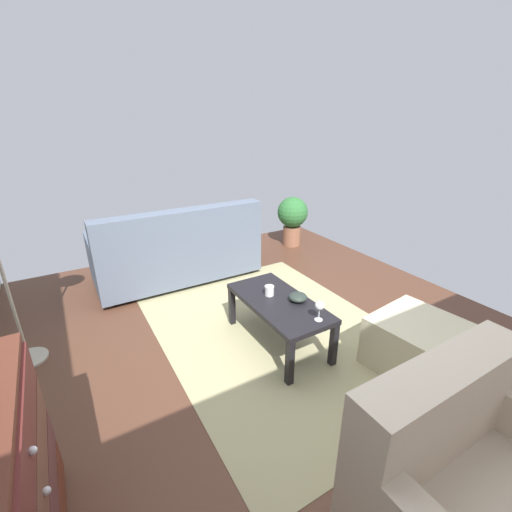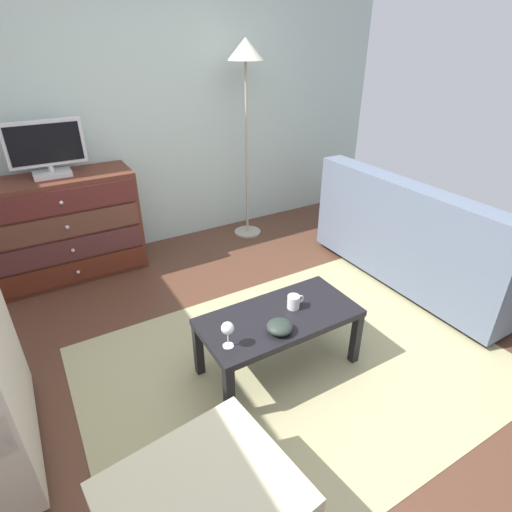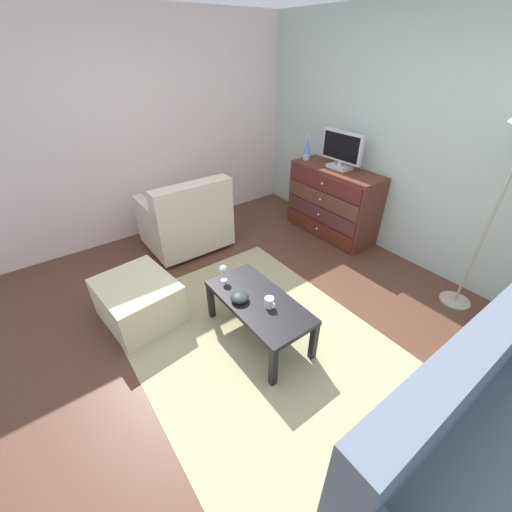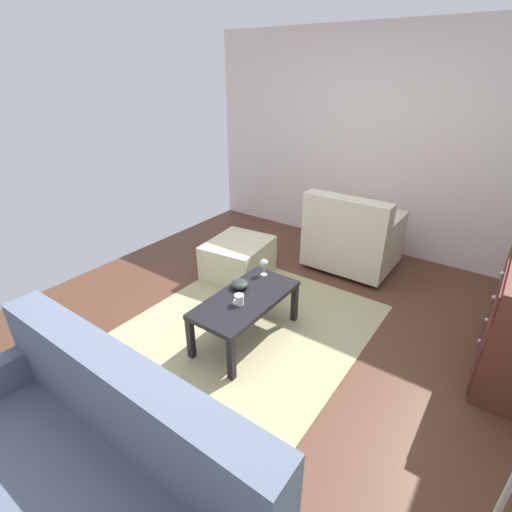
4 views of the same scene
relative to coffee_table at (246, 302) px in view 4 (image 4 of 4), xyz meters
The scene contains 10 objects.
ground_plane 0.41m from the coffee_table, 123.89° to the left, with size 5.26×4.61×0.05m, color #513123.
wall_plain_left 2.65m from the coffee_table, behind, with size 0.12×4.61×2.54m, color silver.
area_rug 0.37m from the coffee_table, 30.75° to the right, with size 2.60×1.90×0.01m, color tan.
coffee_table is the anchor object (origin of this frame).
wine_glass 0.43m from the coffee_table, 166.98° to the right, with size 0.07×0.07×0.16m.
mug 0.15m from the coffee_table, ahead, with size 0.11×0.08×0.08m.
bowl_decorative 0.18m from the coffee_table, 123.36° to the right, with size 0.15×0.15×0.07m, color #262F2A.
couch_large 1.65m from the coffee_table, 10.85° to the left, with size 0.85×1.82×0.90m.
armchair 1.72m from the coffee_table, behind, with size 0.80×0.93×0.90m.
ottoman 1.13m from the coffee_table, 138.46° to the right, with size 0.70×0.60×0.40m, color beige.
Camera 4 is at (2.14, 1.44, 2.08)m, focal length 26.33 mm.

